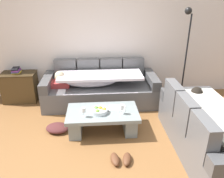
{
  "coord_description": "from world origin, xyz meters",
  "views": [
    {
      "loc": [
        0.09,
        -2.73,
        2.24
      ],
      "look_at": [
        0.38,
        1.08,
        0.55
      ],
      "focal_mm": 35.78,
      "sensor_mm": 36.0,
      "label": 1
    }
  ],
  "objects_px": {
    "pair_of_shoes": "(121,159)",
    "wine_glass_near_right": "(122,108)",
    "book_stack_on_cabinet": "(16,71)",
    "floor_lamp": "(185,49)",
    "couch_along_wall": "(99,88)",
    "fruit_bowl": "(99,110)",
    "crumpled_garment": "(58,128)",
    "wine_glass_near_left": "(84,110)",
    "side_cabinet": "(20,87)",
    "couch_near_window": "(206,130)",
    "open_magazine": "(117,108)",
    "coffee_table": "(103,118)"
  },
  "relations": [
    {
      "from": "pair_of_shoes",
      "to": "wine_glass_near_right",
      "type": "bearing_deg",
      "value": 82.87
    },
    {
      "from": "book_stack_on_cabinet",
      "to": "floor_lamp",
      "type": "distance_m",
      "value": 3.58
    },
    {
      "from": "couch_along_wall",
      "to": "book_stack_on_cabinet",
      "type": "distance_m",
      "value": 1.78
    },
    {
      "from": "fruit_bowl",
      "to": "crumpled_garment",
      "type": "distance_m",
      "value": 0.82
    },
    {
      "from": "wine_glass_near_left",
      "to": "crumpled_garment",
      "type": "height_order",
      "value": "wine_glass_near_left"
    },
    {
      "from": "side_cabinet",
      "to": "pair_of_shoes",
      "type": "xyz_separation_m",
      "value": [
        1.97,
        -2.1,
        -0.28
      ]
    },
    {
      "from": "couch_along_wall",
      "to": "pair_of_shoes",
      "type": "distance_m",
      "value": 1.92
    },
    {
      "from": "side_cabinet",
      "to": "pair_of_shoes",
      "type": "height_order",
      "value": "side_cabinet"
    },
    {
      "from": "wine_glass_near_right",
      "to": "side_cabinet",
      "type": "distance_m",
      "value": 2.5
    },
    {
      "from": "book_stack_on_cabinet",
      "to": "crumpled_garment",
      "type": "xyz_separation_m",
      "value": [
        0.98,
        -1.26,
        -0.64
      ]
    },
    {
      "from": "fruit_bowl",
      "to": "wine_glass_near_right",
      "type": "relative_size",
      "value": 1.69
    },
    {
      "from": "fruit_bowl",
      "to": "wine_glass_near_left",
      "type": "bearing_deg",
      "value": -156.46
    },
    {
      "from": "wine_glass_near_left",
      "to": "crumpled_garment",
      "type": "xyz_separation_m",
      "value": [
        -0.48,
        0.2,
        -0.44
      ]
    },
    {
      "from": "couch_near_window",
      "to": "open_magazine",
      "type": "relative_size",
      "value": 7.06
    },
    {
      "from": "book_stack_on_cabinet",
      "to": "open_magazine",
      "type": "bearing_deg",
      "value": -31.09
    },
    {
      "from": "wine_glass_near_right",
      "to": "open_magazine",
      "type": "bearing_deg",
      "value": 107.06
    },
    {
      "from": "side_cabinet",
      "to": "pair_of_shoes",
      "type": "distance_m",
      "value": 2.89
    },
    {
      "from": "couch_along_wall",
      "to": "book_stack_on_cabinet",
      "type": "bearing_deg",
      "value": 172.49
    },
    {
      "from": "open_magazine",
      "to": "crumpled_garment",
      "type": "relative_size",
      "value": 0.7
    },
    {
      "from": "pair_of_shoes",
      "to": "couch_near_window",
      "type": "bearing_deg",
      "value": 8.61
    },
    {
      "from": "fruit_bowl",
      "to": "book_stack_on_cabinet",
      "type": "relative_size",
      "value": 1.26
    },
    {
      "from": "couch_near_window",
      "to": "coffee_table",
      "type": "distance_m",
      "value": 1.64
    },
    {
      "from": "couch_along_wall",
      "to": "crumpled_garment",
      "type": "distance_m",
      "value": 1.3
    },
    {
      "from": "coffee_table",
      "to": "wine_glass_near_left",
      "type": "distance_m",
      "value": 0.43
    },
    {
      "from": "wine_glass_near_right",
      "to": "open_magazine",
      "type": "distance_m",
      "value": 0.23
    },
    {
      "from": "fruit_bowl",
      "to": "pair_of_shoes",
      "type": "xyz_separation_m",
      "value": [
        0.28,
        -0.76,
        -0.38
      ]
    },
    {
      "from": "couch_along_wall",
      "to": "fruit_bowl",
      "type": "relative_size",
      "value": 8.39
    },
    {
      "from": "couch_near_window",
      "to": "crumpled_garment",
      "type": "distance_m",
      "value": 2.41
    },
    {
      "from": "couch_along_wall",
      "to": "pair_of_shoes",
      "type": "relative_size",
      "value": 7.08
    },
    {
      "from": "couch_along_wall",
      "to": "couch_near_window",
      "type": "bearing_deg",
      "value": -47.12
    },
    {
      "from": "fruit_bowl",
      "to": "floor_lamp",
      "type": "distance_m",
      "value": 2.32
    },
    {
      "from": "couch_along_wall",
      "to": "wine_glass_near_left",
      "type": "relative_size",
      "value": 14.15
    },
    {
      "from": "open_magazine",
      "to": "book_stack_on_cabinet",
      "type": "bearing_deg",
      "value": 157.73
    },
    {
      "from": "couch_along_wall",
      "to": "fruit_bowl",
      "type": "xyz_separation_m",
      "value": [
        -0.01,
        -1.12,
        0.09
      ]
    },
    {
      "from": "wine_glass_near_right",
      "to": "coffee_table",
      "type": "bearing_deg",
      "value": 160.82
    },
    {
      "from": "side_cabinet",
      "to": "crumpled_garment",
      "type": "xyz_separation_m",
      "value": [
        0.96,
        -1.26,
        -0.26
      ]
    },
    {
      "from": "open_magazine",
      "to": "book_stack_on_cabinet",
      "type": "height_order",
      "value": "book_stack_on_cabinet"
    },
    {
      "from": "open_magazine",
      "to": "pair_of_shoes",
      "type": "height_order",
      "value": "open_magazine"
    },
    {
      "from": "side_cabinet",
      "to": "floor_lamp",
      "type": "height_order",
      "value": "floor_lamp"
    },
    {
      "from": "wine_glass_near_left",
      "to": "coffee_table",
      "type": "bearing_deg",
      "value": 26.89
    },
    {
      "from": "coffee_table",
      "to": "side_cabinet",
      "type": "xyz_separation_m",
      "value": [
        -1.74,
        1.3,
        0.08
      ]
    },
    {
      "from": "open_magazine",
      "to": "couch_along_wall",
      "type": "bearing_deg",
      "value": 115.45
    },
    {
      "from": "couch_along_wall",
      "to": "pair_of_shoes",
      "type": "height_order",
      "value": "couch_along_wall"
    },
    {
      "from": "pair_of_shoes",
      "to": "side_cabinet",
      "type": "bearing_deg",
      "value": 133.1
    },
    {
      "from": "coffee_table",
      "to": "fruit_bowl",
      "type": "distance_m",
      "value": 0.2
    },
    {
      "from": "wine_glass_near_left",
      "to": "floor_lamp",
      "type": "relative_size",
      "value": 0.09
    },
    {
      "from": "wine_glass_near_left",
      "to": "book_stack_on_cabinet",
      "type": "distance_m",
      "value": 2.07
    },
    {
      "from": "open_magazine",
      "to": "wine_glass_near_right",
      "type": "bearing_deg",
      "value": -64.12
    },
    {
      "from": "couch_along_wall",
      "to": "open_magazine",
      "type": "distance_m",
      "value": 1.04
    },
    {
      "from": "couch_along_wall",
      "to": "floor_lamp",
      "type": "xyz_separation_m",
      "value": [
        1.83,
        0.11,
        0.79
      ]
    }
  ]
}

